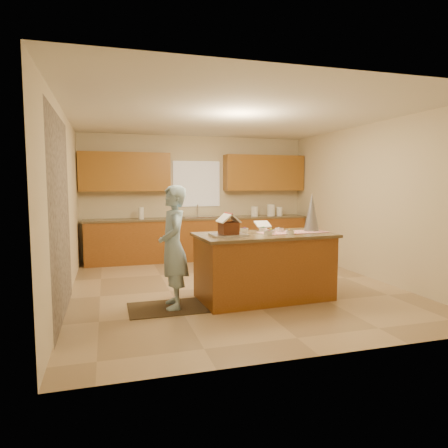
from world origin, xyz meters
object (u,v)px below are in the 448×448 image
(island_base, at_px, (264,268))
(boy, at_px, (173,247))
(gingerbread_house, at_px, (228,226))
(tinsel_tree, at_px, (312,212))

(island_base, height_order, boy, boy)
(boy, bearing_deg, gingerbread_house, 91.69)
(island_base, distance_m, boy, 1.37)
(tinsel_tree, height_order, gingerbread_house, tinsel_tree)
(island_base, bearing_deg, tinsel_tree, 3.67)
(island_base, distance_m, tinsel_tree, 1.12)
(boy, xyz_separation_m, gingerbread_house, (0.76, -0.01, 0.26))
(island_base, distance_m, gingerbread_house, 0.85)
(tinsel_tree, xyz_separation_m, gingerbread_house, (-1.36, -0.18, -0.15))
(island_base, xyz_separation_m, gingerbread_house, (-0.56, -0.08, 0.63))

